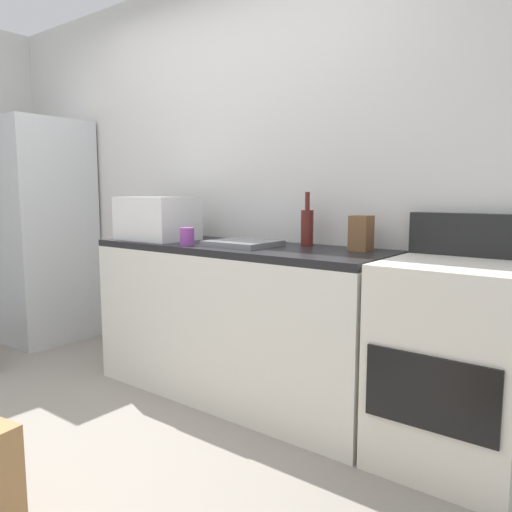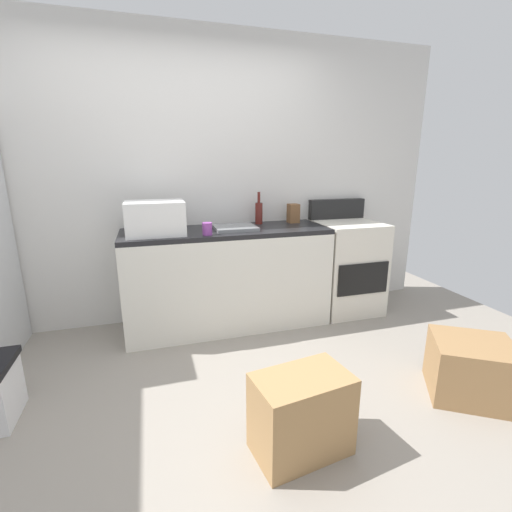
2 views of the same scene
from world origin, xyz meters
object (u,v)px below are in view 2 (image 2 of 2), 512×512
Objects in this scene: microwave at (155,218)px; wine_bottle at (259,212)px; knife_block at (293,213)px; cardboard_box_medium at (301,414)px; stove_oven at (346,265)px; coffee_mug at (207,229)px; cardboard_box_large at (471,369)px.

microwave is 1.53× the size of wine_bottle.
wine_bottle is at bearing 175.42° from knife_block.
cardboard_box_medium is (0.63, -1.53, -0.82)m from microwave.
wine_bottle is (-0.87, 0.18, 0.54)m from stove_oven.
microwave is 4.60× the size of coffee_mug.
stove_oven is 1.52m from coffee_mug.
cardboard_box_medium is at bearing -100.14° from wine_bottle.
microwave reaches higher than knife_block.
microwave is 0.98m from wine_bottle.
stove_oven reaches higher than cardboard_box_medium.
coffee_mug reaches higher than cardboard_box_medium.
coffee_mug is 0.21× the size of cardboard_box_large.
knife_block is at bearing 109.20° from cardboard_box_large.
microwave is 1.31m from knife_block.
coffee_mug is (0.40, -0.13, -0.09)m from microwave.
wine_bottle reaches higher than coffee_mug.
microwave is 2.56× the size of knife_block.
coffee_mug is 1.60m from cardboard_box_medium.
cardboard_box_large is at bearing -88.22° from stove_oven.
knife_block is (1.29, 0.23, -0.05)m from microwave.
stove_oven reaches higher than knife_block.
knife_block is 0.38× the size of cardboard_box_large.
coffee_mug is at bearing -145.22° from wine_bottle.
knife_block is 1.92m from cardboard_box_large.
cardboard_box_large is (1.47, -1.29, -0.76)m from coffee_mug.
wine_bottle reaches higher than microwave.
microwave is at bearing 161.60° from coffee_mug.
knife_block is (0.89, 0.36, 0.04)m from coffee_mug.
wine_bottle is at bearing 34.78° from coffee_mug.
cardboard_box_large is 0.97× the size of cardboard_box_medium.
stove_oven is 11.00× the size of coffee_mug.
coffee_mug is 0.56× the size of knife_block.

